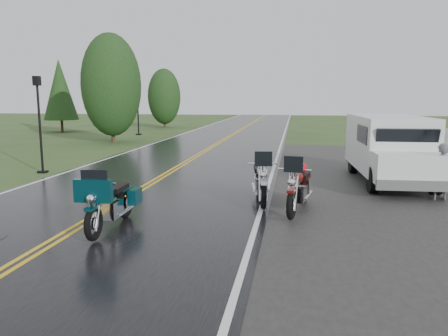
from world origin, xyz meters
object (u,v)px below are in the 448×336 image
Objects in this scene: person_at_van at (440,173)px; motorcycle_silver at (263,184)px; motorcycle_teal at (93,209)px; motorcycle_red at (292,192)px; lamp_post_near_left at (40,125)px; van_white at (375,156)px; lamp_post_far_left at (138,106)px.

motorcycle_silver is at bearing 4.73° from person_at_van.
motorcycle_teal is 0.98× the size of motorcycle_silver.
person_at_van is at bearing 30.72° from motorcycle_teal.
lamp_post_near_left reaches higher than motorcycle_red.
person_at_van reaches higher than motorcycle_silver.
motorcycle_silver is 9.65m from lamp_post_near_left.
motorcycle_silver is at bearing 140.06° from motorcycle_red.
person_at_van is at bearing -22.82° from van_white.
person_at_van reaches higher than motorcycle_red.
motorcycle_teal is 1.50× the size of person_at_van.
van_white is (6.09, 5.46, 0.43)m from motorcycle_teal.
van_white is (2.34, 3.36, 0.41)m from motorcycle_red.
motorcycle_red is 4.83m from person_at_van.
lamp_post_near_left is at bearing 161.39° from motorcycle_red.
lamp_post_far_left is (-13.85, 18.11, 1.06)m from van_white.
lamp_post_far_left is (-2.24, 16.34, 0.38)m from lamp_post_near_left.
motorcycle_teal is at bearing -140.37° from van_white.
lamp_post_far_left is at bearing 109.56° from motorcycle_silver.
van_white is at bearing 31.55° from motorcycle_silver.
motorcycle_red is 0.67× the size of lamp_post_near_left.
motorcycle_silver is at bearing 42.56° from motorcycle_teal.
motorcycle_teal is 9.11m from person_at_van.
lamp_post_near_left reaches higher than motorcycle_silver.
motorcycle_red is at bearing -127.05° from van_white.
van_white is 1.77m from person_at_van.
motorcycle_red is 1.03× the size of motorcycle_teal.
lamp_post_near_left reaches higher than person_at_van.
lamp_post_near_left is at bearing 145.35° from motorcycle_silver.
lamp_post_near_left is (-5.52, 7.23, 1.11)m from motorcycle_teal.
motorcycle_red reaches higher than motorcycle_silver.
person_at_van is at bearing 14.14° from motorcycle_silver.
lamp_post_near_left is at bearing -82.20° from lamp_post_far_left.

